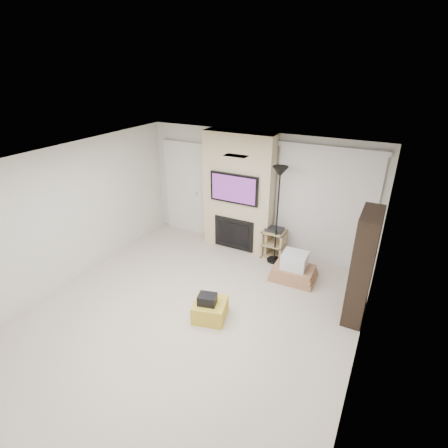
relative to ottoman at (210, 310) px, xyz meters
The scene contains 16 objects.
floor 0.36m from the ottoman, 156.99° to the right, with size 5.00×5.50×0.00m, color beige.
ceiling 2.37m from the ottoman, 156.99° to the right, with size 5.00×5.50×0.00m, color white.
wall_back 2.86m from the ottoman, 96.62° to the left, with size 5.00×2.50×0.00m, color silver.
wall_front 3.10m from the ottoman, 96.03° to the right, with size 5.00×2.50×0.00m, color silver.
wall_left 3.01m from the ottoman, behind, with size 5.50×2.50×0.00m, color silver.
wall_right 2.46m from the ottoman, ahead, with size 5.50×2.50×0.00m, color silver.
hvac_vent 2.44m from the ottoman, 81.86° to the left, with size 0.35×0.18×0.01m, color silver.
ottoman is the anchor object (origin of this frame).
black_bag 0.24m from the ottoman, 112.22° to the right, with size 0.28×0.22×0.16m, color black.
fireplace_wall 2.72m from the ottoman, 105.18° to the left, with size 1.50×0.47×2.50m.
entry_door 3.45m from the ottoman, 129.15° to the left, with size 1.02×0.11×2.14m.
vertical_blinds 3.01m from the ottoman, 66.90° to the left, with size 1.98×0.10×2.37m.
floor_lamp 2.58m from the ottoman, 81.74° to the left, with size 0.30×0.30×2.00m.
av_stand 2.32m from the ottoman, 84.41° to the left, with size 0.45×0.38×0.66m.
box_stack 1.89m from the ottoman, 63.33° to the left, with size 0.83×0.63×0.54m.
bookshelf 2.46m from the ottoman, 29.55° to the left, with size 0.30×0.80×1.80m.
Camera 1 is at (2.54, -3.72, 3.75)m, focal length 28.00 mm.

